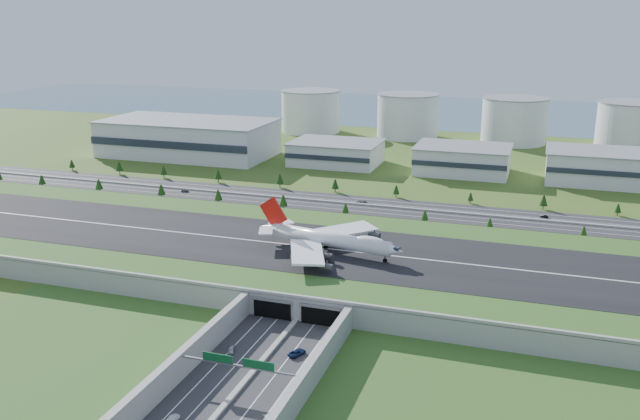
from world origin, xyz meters
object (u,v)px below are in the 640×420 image
(boeing_747, at_px, (329,239))
(car_1, at_px, (172,419))
(car_2, at_px, (297,353))
(car_4, at_px, (185,191))
(car_7, at_px, (361,200))
(fuel_tank_a, at_px, (311,112))
(car_0, at_px, (231,350))
(car_5, at_px, (544,216))

(boeing_747, bearing_deg, car_1, -82.84)
(car_1, relative_size, car_2, 0.68)
(car_1, distance_m, car_4, 231.89)
(car_7, bearing_deg, fuel_tank_a, -147.37)
(car_0, bearing_deg, car_7, 76.16)
(car_0, bearing_deg, fuel_tank_a, 89.61)
(car_0, relative_size, car_5, 1.25)
(boeing_747, bearing_deg, car_7, 108.32)
(car_0, relative_size, car_2, 0.83)
(car_1, bearing_deg, car_2, 84.39)
(fuel_tank_a, bearing_deg, car_0, -74.27)
(fuel_tank_a, height_order, car_5, fuel_tank_a)
(car_0, xyz_separation_m, car_5, (87.79, 177.59, -0.19))
(boeing_747, relative_size, car_7, 11.09)
(boeing_747, height_order, car_1, boeing_747)
(car_1, bearing_deg, car_4, 135.95)
(fuel_tank_a, relative_size, car_0, 9.98)
(car_4, distance_m, car_5, 197.12)
(fuel_tank_a, xyz_separation_m, car_7, (101.83, -209.31, -16.56))
(car_1, height_order, car_5, car_1)
(car_2, xyz_separation_m, car_4, (-128.54, 161.76, -0.06))
(fuel_tank_a, relative_size, car_2, 8.32)
(boeing_747, bearing_deg, fuel_tank_a, 120.67)
(car_4, bearing_deg, car_5, -100.72)
(fuel_tank_a, bearing_deg, car_7, -64.06)
(boeing_747, distance_m, car_1, 111.76)
(fuel_tank_a, xyz_separation_m, car_1, (110.50, -424.10, -16.70))
(boeing_747, height_order, car_0, boeing_747)
(car_1, xyz_separation_m, car_5, (86.14, 215.09, -0.02))
(boeing_747, xyz_separation_m, car_5, (80.12, 104.23, -12.80))
(fuel_tank_a, distance_m, car_7, 233.35)
(fuel_tank_a, bearing_deg, car_4, -90.04)
(fuel_tank_a, xyz_separation_m, car_2, (128.38, -382.07, -16.54))
(fuel_tank_a, relative_size, car_1, 12.17)
(car_0, bearing_deg, car_5, 47.58)
(fuel_tank_a, xyz_separation_m, boeing_747, (116.52, -313.24, -3.92))
(fuel_tank_a, height_order, car_1, fuel_tank_a)
(car_2, height_order, car_5, car_2)
(car_7, bearing_deg, car_1, 9.01)
(car_0, bearing_deg, car_2, -3.05)
(car_2, bearing_deg, car_1, 91.19)
(car_0, height_order, car_7, car_0)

